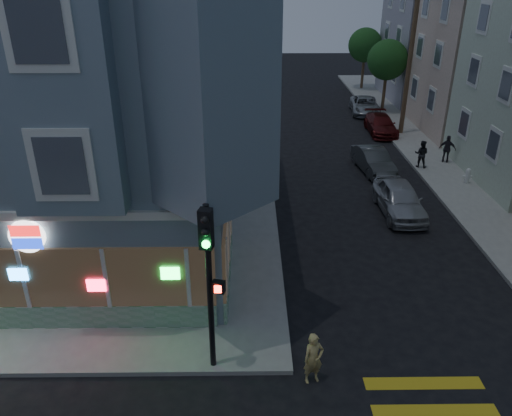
{
  "coord_description": "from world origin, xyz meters",
  "views": [
    {
      "loc": [
        1.84,
        -8.39,
        10.14
      ],
      "look_at": [
        2.04,
        7.25,
        2.61
      ],
      "focal_mm": 35.0,
      "sensor_mm": 36.0,
      "label": 1
    }
  ],
  "objects_px": {
    "utility_pole": "(410,62)",
    "pedestrian_b": "(447,149)",
    "street_tree_far": "(365,45)",
    "parked_car_c": "(381,125)",
    "street_tree_near": "(388,60)",
    "pedestrian_a": "(421,154)",
    "fire_hydrant": "(468,175)",
    "parked_car_a": "(399,199)",
    "traffic_signal": "(209,265)",
    "running_child": "(313,359)",
    "parked_car_d": "(365,105)",
    "parked_car_b": "(373,161)"
  },
  "relations": [
    {
      "from": "parked_car_d",
      "to": "traffic_signal",
      "type": "relative_size",
      "value": 0.9
    },
    {
      "from": "parked_car_c",
      "to": "pedestrian_a",
      "type": "bearing_deg",
      "value": -84.23
    },
    {
      "from": "street_tree_near",
      "to": "parked_car_b",
      "type": "distance_m",
      "value": 13.65
    },
    {
      "from": "parked_car_d",
      "to": "running_child",
      "type": "bearing_deg",
      "value": -99.28
    },
    {
      "from": "parked_car_d",
      "to": "fire_hydrant",
      "type": "relative_size",
      "value": 5.6
    },
    {
      "from": "street_tree_far",
      "to": "pedestrian_b",
      "type": "bearing_deg",
      "value": -87.67
    },
    {
      "from": "utility_pole",
      "to": "pedestrian_b",
      "type": "bearing_deg",
      "value": -80.03
    },
    {
      "from": "parked_car_d",
      "to": "parked_car_c",
      "type": "bearing_deg",
      "value": -84.72
    },
    {
      "from": "parked_car_c",
      "to": "street_tree_near",
      "type": "bearing_deg",
      "value": 75.91
    },
    {
      "from": "street_tree_near",
      "to": "fire_hydrant",
      "type": "relative_size",
      "value": 6.68
    },
    {
      "from": "pedestrian_a",
      "to": "parked_car_a",
      "type": "xyz_separation_m",
      "value": [
        -2.7,
        -5.51,
        -0.18
      ]
    },
    {
      "from": "parked_car_b",
      "to": "street_tree_near",
      "type": "bearing_deg",
      "value": 66.79
    },
    {
      "from": "pedestrian_a",
      "to": "parked_car_c",
      "type": "xyz_separation_m",
      "value": [
        -0.6,
        6.76,
        -0.3
      ]
    },
    {
      "from": "fire_hydrant",
      "to": "utility_pole",
      "type": "bearing_deg",
      "value": 96.5
    },
    {
      "from": "parked_car_a",
      "to": "parked_car_c",
      "type": "height_order",
      "value": "parked_car_a"
    },
    {
      "from": "fire_hydrant",
      "to": "parked_car_d",
      "type": "bearing_deg",
      "value": 99.14
    },
    {
      "from": "street_tree_far",
      "to": "running_child",
      "type": "xyz_separation_m",
      "value": [
        -8.7,
        -36.2,
        -3.17
      ]
    },
    {
      "from": "parked_car_d",
      "to": "parked_car_b",
      "type": "bearing_deg",
      "value": -94.43
    },
    {
      "from": "pedestrian_a",
      "to": "traffic_signal",
      "type": "relative_size",
      "value": 0.31
    },
    {
      "from": "running_child",
      "to": "parked_car_c",
      "type": "bearing_deg",
      "value": 55.57
    },
    {
      "from": "running_child",
      "to": "pedestrian_a",
      "type": "relative_size",
      "value": 1.01
    },
    {
      "from": "street_tree_near",
      "to": "traffic_signal",
      "type": "xyz_separation_m",
      "value": [
        -11.4,
        -27.82,
        -0.44
      ]
    },
    {
      "from": "utility_pole",
      "to": "fire_hydrant",
      "type": "relative_size",
      "value": 11.35
    },
    {
      "from": "pedestrian_a",
      "to": "parked_car_b",
      "type": "height_order",
      "value": "pedestrian_a"
    },
    {
      "from": "pedestrian_a",
      "to": "parked_car_c",
      "type": "bearing_deg",
      "value": -60.83
    },
    {
      "from": "street_tree_near",
      "to": "parked_car_c",
      "type": "height_order",
      "value": "street_tree_near"
    },
    {
      "from": "traffic_signal",
      "to": "parked_car_b",
      "type": "bearing_deg",
      "value": 75.56
    },
    {
      "from": "street_tree_far",
      "to": "pedestrian_a",
      "type": "relative_size",
      "value": 3.49
    },
    {
      "from": "parked_car_c",
      "to": "fire_hydrant",
      "type": "xyz_separation_m",
      "value": [
        2.3,
        -9.09,
        -0.05
      ]
    },
    {
      "from": "street_tree_near",
      "to": "pedestrian_b",
      "type": "height_order",
      "value": "street_tree_near"
    },
    {
      "from": "utility_pole",
      "to": "pedestrian_a",
      "type": "height_order",
      "value": "utility_pole"
    },
    {
      "from": "utility_pole",
      "to": "street_tree_far",
      "type": "bearing_deg",
      "value": 89.18
    },
    {
      "from": "utility_pole",
      "to": "parked_car_b",
      "type": "height_order",
      "value": "utility_pole"
    },
    {
      "from": "parked_car_b",
      "to": "parked_car_d",
      "type": "bearing_deg",
      "value": 72.84
    },
    {
      "from": "parked_car_d",
      "to": "fire_hydrant",
      "type": "bearing_deg",
      "value": -75.57
    },
    {
      "from": "running_child",
      "to": "parked_car_b",
      "type": "bearing_deg",
      "value": 55.04
    },
    {
      "from": "parked_car_c",
      "to": "parked_car_d",
      "type": "relative_size",
      "value": 0.95
    },
    {
      "from": "parked_car_c",
      "to": "running_child",
      "type": "bearing_deg",
      "value": -107.04
    },
    {
      "from": "utility_pole",
      "to": "pedestrian_b",
      "type": "distance_m",
      "value": 6.95
    },
    {
      "from": "pedestrian_a",
      "to": "parked_car_c",
      "type": "relative_size",
      "value": 0.36
    },
    {
      "from": "utility_pole",
      "to": "parked_car_b",
      "type": "relative_size",
      "value": 2.3
    },
    {
      "from": "running_child",
      "to": "parked_car_a",
      "type": "height_order",
      "value": "running_child"
    },
    {
      "from": "street_tree_far",
      "to": "traffic_signal",
      "type": "relative_size",
      "value": 1.07
    },
    {
      "from": "pedestrian_b",
      "to": "traffic_signal",
      "type": "xyz_separation_m",
      "value": [
        -12.2,
        -16.14,
        2.57
      ]
    },
    {
      "from": "parked_car_a",
      "to": "utility_pole",
      "type": "bearing_deg",
      "value": 73.38
    },
    {
      "from": "street_tree_far",
      "to": "parked_car_c",
      "type": "relative_size",
      "value": 1.26
    },
    {
      "from": "running_child",
      "to": "parked_car_c",
      "type": "relative_size",
      "value": 0.36
    },
    {
      "from": "pedestrian_b",
      "to": "traffic_signal",
      "type": "distance_m",
      "value": 20.39
    },
    {
      "from": "street_tree_near",
      "to": "parked_car_d",
      "type": "distance_m",
      "value": 3.67
    },
    {
      "from": "traffic_signal",
      "to": "fire_hydrant",
      "type": "relative_size",
      "value": 6.23
    }
  ]
}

